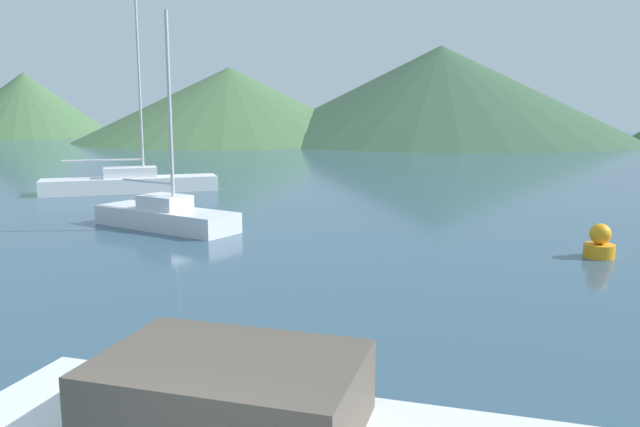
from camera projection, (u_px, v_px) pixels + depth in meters
The scene contains 6 objects.
sailboat_inner at pixel (131, 182), 31.36m from camera, with size 8.50×5.06×9.74m.
sailboat_middle at pixel (165, 215), 21.78m from camera, with size 5.71×4.03×7.34m.
buoy_marker at pixel (600, 243), 17.46m from camera, with size 0.84×0.84×0.96m.
hill_west at pixel (25, 104), 97.44m from camera, with size 26.13×26.13×9.85m.
hill_central at pixel (230, 104), 82.96m from camera, with size 40.30×40.30×9.66m.
hill_east at pixel (440, 94), 83.06m from camera, with size 50.97×50.97×12.48m.
Camera 1 is at (2.04, -3.29, 4.10)m, focal length 35.00 mm.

